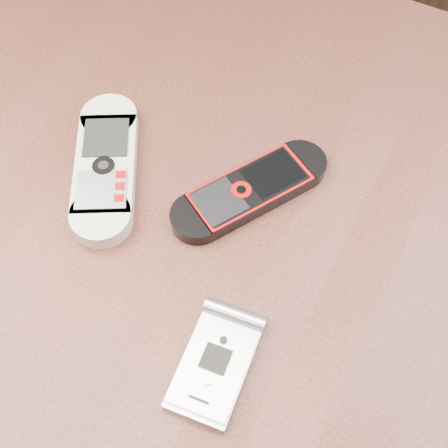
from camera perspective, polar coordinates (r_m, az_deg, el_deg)
ground at (r=1.29m, az=-0.21°, el=-17.99°), size 4.00×4.00×0.00m
table at (r=0.69m, az=-0.37°, el=-4.94°), size 1.20×0.80×0.75m
nokia_white at (r=0.63m, az=-10.79°, el=5.22°), size 0.14×0.19×0.02m
nokia_black_red at (r=0.61m, az=2.40°, el=3.12°), size 0.13×0.17×0.02m
motorola_razr at (r=0.53m, az=-0.88°, el=-12.75°), size 0.07×0.11×0.02m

